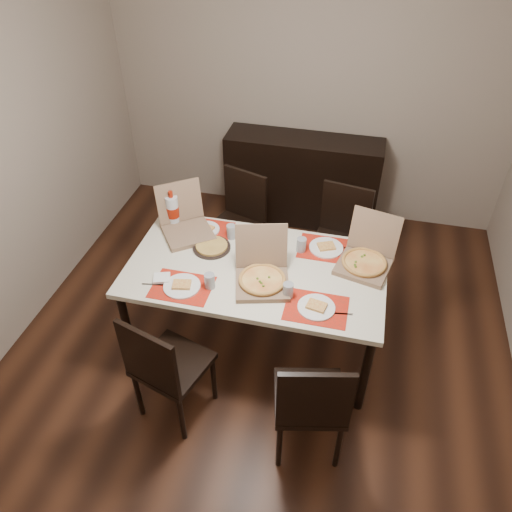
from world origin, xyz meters
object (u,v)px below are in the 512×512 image
Objects in this scene: chair_near_left at (165,366)px; chair_near_right at (311,402)px; chair_far_right at (340,235)px; chair_far_left at (238,219)px; soda_bottle at (173,211)px; dining_table at (256,274)px; pizza_box_center at (262,275)px; sideboard at (302,180)px; dip_bowl at (273,250)px.

chair_near_right is (0.93, -0.05, 0.00)m from chair_near_left.
chair_far_right is (-0.01, 1.67, 0.00)m from chair_near_right.
chair_far_right is at bearing -2.03° from chair_far_left.
chair_near_left and chair_far_left have the same top height.
soda_bottle reaches higher than chair_near_right.
dining_table is 1.94× the size of chair_near_left.
chair_near_left is at bearing -73.44° from soda_bottle.
chair_near_left is 1.00× the size of chair_far_left.
chair_near_left is at bearing 177.09° from chair_near_right.
dining_table is 0.99m from chair_far_right.
pizza_box_center is (0.48, 0.65, 0.30)m from chair_near_left.
chair_far_left and chair_far_right have the same top height.
pizza_box_center reaches higher than sideboard.
chair_near_left is 1.00× the size of chair_far_right.
chair_far_left is (-0.36, 0.86, -0.17)m from dining_table.
sideboard is at bearing 100.48° from chair_near_right.
chair_near_left is at bearing -126.05° from pizza_box_center.
sideboard is 1.75m from dining_table.
pizza_box_center is 0.33m from dip_bowl.
chair_far_right is 6.85× the size of dip_bowl.
dip_bowl is (-0.45, 1.03, 0.26)m from chair_near_right.
soda_bottle is (-1.26, -0.48, 0.36)m from chair_far_right.
chair_far_left is 3.12× the size of soda_bottle.
chair_far_right is 1.98× the size of pizza_box_center.
chair_far_right reaches higher than dip_bowl.
chair_near_left is (-0.40, -0.79, -0.17)m from dining_table.
sideboard is at bearing 91.06° from dip_bowl.
soda_bottle is at bearing 149.02° from pizza_box_center.
chair_near_right reaches higher than sideboard.
chair_far_right is at bearing 57.69° from dining_table.
pizza_box_center is (-0.46, 0.70, 0.30)m from chair_near_right.
soda_bottle reaches higher than chair_far_left.
dining_table is 1.94× the size of chair_far_left.
dining_table is 0.20m from pizza_box_center.
chair_near_right reaches higher than dining_table.
sideboard is 1.61× the size of chair_far_left.
dining_table is 0.84m from soda_bottle.
chair_far_right is 1.40m from soda_bottle.
chair_far_left is at bearing -115.54° from sideboard.
dip_bowl is at bearing 63.71° from chair_near_left.
sideboard is 1.91m from pizza_box_center.
chair_far_left is at bearing 88.74° from chair_near_left.
chair_near_right is at bearing -66.46° from dip_bowl.
sideboard is 1.61× the size of chair_near_right.
soda_bottle is at bearing 168.95° from dip_bowl.
chair_near_left is 1.25m from soda_bottle.
soda_bottle is at bearing -159.32° from chair_far_right.
soda_bottle is (-0.82, 0.16, 0.11)m from dip_bowl.
chair_near_right is 1.98× the size of pizza_box_center.
sideboard is 0.83× the size of dining_table.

